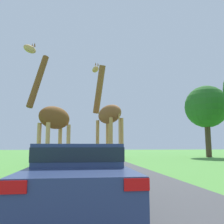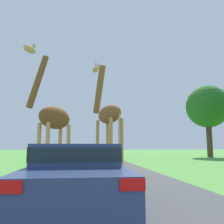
% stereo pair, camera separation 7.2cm
% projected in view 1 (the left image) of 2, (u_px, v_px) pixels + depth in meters
% --- Properties ---
extents(road, '(6.67, 120.00, 0.00)m').
position_uv_depth(road, '(82.00, 156.00, 28.86)').
color(road, '#424244').
rests_on(road, ground).
extents(giraffe_near_road, '(1.35, 2.68, 5.42)m').
position_uv_depth(giraffe_near_road, '(107.00, 114.00, 10.54)').
color(giraffe_near_road, tan).
rests_on(giraffe_near_road, ground).
extents(giraffe_companion, '(1.94, 2.30, 5.25)m').
position_uv_depth(giraffe_companion, '(53.00, 119.00, 9.85)').
color(giraffe_companion, tan).
rests_on(giraffe_companion, ground).
extents(car_lead_maroon, '(1.75, 4.38, 1.29)m').
position_uv_depth(car_lead_maroon, '(78.00, 173.00, 4.91)').
color(car_lead_maroon, navy).
rests_on(car_lead_maroon, ground).
extents(car_queue_right, '(1.85, 4.72, 1.25)m').
position_uv_depth(car_queue_right, '(53.00, 154.00, 16.44)').
color(car_queue_right, silver).
rests_on(car_queue_right, ground).
extents(car_queue_left, '(2.00, 4.66, 1.29)m').
position_uv_depth(car_queue_left, '(107.00, 152.00, 23.25)').
color(car_queue_left, '#561914').
rests_on(car_queue_left, ground).
extents(car_far_ahead, '(1.95, 4.03, 1.38)m').
position_uv_depth(car_far_ahead, '(57.00, 151.00, 24.68)').
color(car_far_ahead, black).
rests_on(car_far_ahead, ground).
extents(tree_centre_back, '(4.87, 4.87, 8.21)m').
position_uv_depth(tree_centre_back, '(206.00, 107.00, 27.48)').
color(tree_centre_back, '#4C3828').
rests_on(tree_centre_back, ground).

